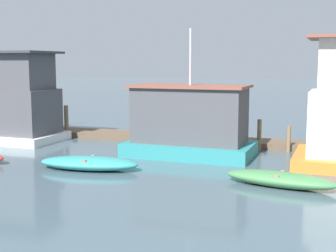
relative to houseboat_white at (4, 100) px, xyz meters
name	(u,v)px	position (x,y,z in m)	size (l,w,h in m)	color
ground_plane	(175,152)	(9.98, -0.01, -2.25)	(200.00, 200.00, 0.00)	#475B66
dock_walkway	(194,139)	(9.98, 3.05, -2.10)	(33.80, 1.90, 0.30)	brown
houseboat_white	(4,100)	(0.00, 0.00, 0.00)	(6.24, 3.45, 8.72)	white
houseboat_teal	(190,123)	(10.88, -0.53, -0.73)	(5.84, 3.23, 5.83)	teal
dinghy_teal	(89,163)	(7.96, -4.74, -1.98)	(4.27, 2.06, 0.54)	teal
dinghy_green	(280,179)	(15.50, -4.72, -1.98)	(4.03, 1.70, 0.53)	#47844C
mooring_post_centre	(289,139)	(15.10, 1.85, -1.61)	(0.20, 0.20, 1.28)	#846B4C
mooring_post_far_left	(259,135)	(13.70, 1.85, -1.48)	(0.21, 0.21, 1.54)	#846B4C
mooring_post_near_right	(66,122)	(2.73, 1.85, -1.32)	(0.24, 0.24, 1.87)	brown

